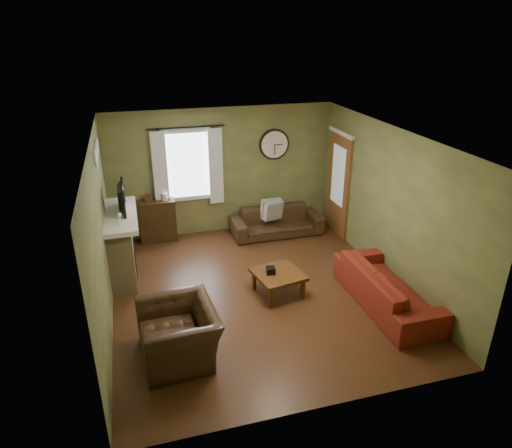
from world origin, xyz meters
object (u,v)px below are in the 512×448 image
object	(u,v)px
sofa_red	(387,287)
armchair	(179,333)
sofa_brown	(277,222)
coffee_table	(278,283)
bookshelf	(158,221)

from	to	relation	value
sofa_red	armchair	world-z (taller)	armchair
sofa_red	sofa_brown	bearing A→B (deg)	15.67
coffee_table	armchair	bearing A→B (deg)	-147.89
armchair	coffee_table	size ratio (longest dim) A/B	1.52
armchair	coffee_table	xyz separation A→B (m)	(1.74, 1.09, -0.17)
sofa_red	coffee_table	distance (m)	1.72
sofa_brown	coffee_table	xyz separation A→B (m)	(-0.71, -2.23, -0.08)
sofa_brown	bookshelf	bearing A→B (deg)	172.00
sofa_red	armchair	xyz separation A→B (m)	(-3.28, -0.34, 0.05)
sofa_brown	armchair	xyz separation A→B (m)	(-2.44, -3.32, 0.09)
sofa_brown	sofa_red	distance (m)	3.10
bookshelf	coffee_table	world-z (taller)	bookshelf
bookshelf	sofa_red	size ratio (longest dim) A/B	0.40
bookshelf	sofa_red	distance (m)	4.66
sofa_red	bookshelf	bearing A→B (deg)	44.42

